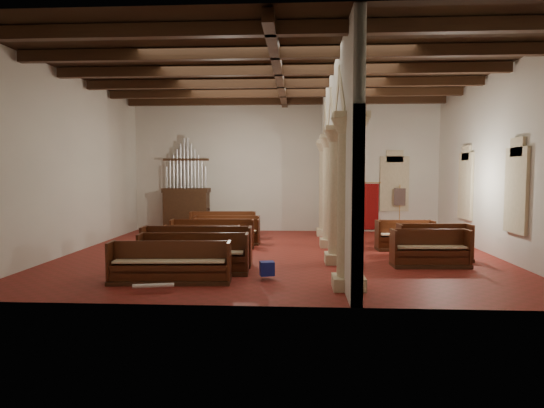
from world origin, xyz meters
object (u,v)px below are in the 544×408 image
Objects in this scene: nave_pew_0 at (170,269)px; aisle_pew_0 at (430,254)px; pipe_organ at (187,202)px; processional_banner at (399,216)px; lectern at (204,221)px.

aisle_pew_0 is at bearing 14.64° from nave_pew_0.
pipe_organ is at bearing 137.37° from aisle_pew_0.
pipe_organ is at bearing -164.28° from processional_banner.
processional_banner is (9.66, -0.01, -0.60)m from pipe_organ.
pipe_organ is at bearing 97.70° from nave_pew_0.
pipe_organ reaches higher than lectern.
processional_banner is (8.84, 0.00, 0.29)m from lectern.
aisle_pew_0 is at bearing -39.48° from pipe_organ.
lectern is (0.82, -0.01, -0.89)m from pipe_organ.
pipe_organ is 2.03× the size of processional_banner.
processional_banner is 12.36m from nave_pew_0.
aisle_pew_0 is at bearing -79.95° from processional_banner.
pipe_organ reaches higher than nave_pew_0.
pipe_organ is at bearing 162.97° from lectern.
nave_pew_0 is 7.33m from aisle_pew_0.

